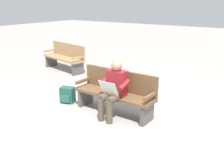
# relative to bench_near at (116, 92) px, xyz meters

# --- Properties ---
(ground_plane) EXTENTS (40.00, 40.00, 0.00)m
(ground_plane) POSITION_rel_bench_near_xyz_m (0.00, 0.07, -0.46)
(ground_plane) COLOR gray
(bench_near) EXTENTS (1.81, 0.52, 0.90)m
(bench_near) POSITION_rel_bench_near_xyz_m (0.00, 0.00, 0.00)
(bench_near) COLOR brown
(bench_near) RESTS_ON ground
(person_seated) EXTENTS (0.58, 0.58, 1.18)m
(person_seated) POSITION_rel_bench_near_xyz_m (-0.11, 0.24, 0.17)
(person_seated) COLOR maroon
(person_seated) RESTS_ON ground
(backpack) EXTENTS (0.36, 0.31, 0.37)m
(backpack) POSITION_rel_bench_near_xyz_m (1.23, 0.20, -0.28)
(backpack) COLOR #1E4C42
(backpack) RESTS_ON ground
(bench_far) EXTENTS (1.86, 0.82, 0.90)m
(bench_far) POSITION_rel_bench_near_xyz_m (3.42, -1.97, 0.00)
(bench_far) COLOR #9E7A51
(bench_far) RESTS_ON ground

